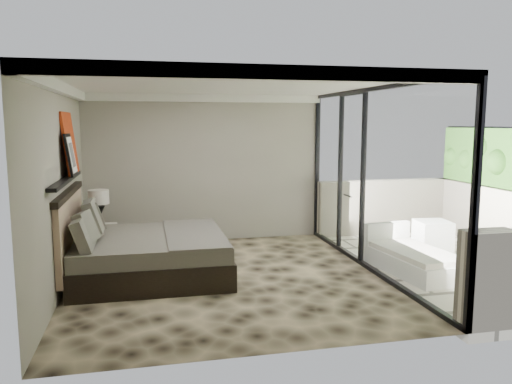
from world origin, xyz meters
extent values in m
plane|color=black|center=(0.00, 0.00, 0.00)|extent=(5.00, 5.00, 0.00)
cube|color=silver|center=(0.00, 0.00, 2.79)|extent=(4.50, 5.00, 0.02)
cube|color=gray|center=(0.00, 2.49, 1.40)|extent=(4.50, 0.02, 2.80)
cube|color=gray|center=(-2.24, 0.00, 1.40)|extent=(0.02, 5.00, 2.80)
cube|color=white|center=(2.25, 0.00, 1.40)|extent=(0.08, 5.00, 2.80)
cube|color=beige|center=(3.75, 0.00, -0.06)|extent=(3.00, 5.00, 0.12)
cube|color=black|center=(-2.18, 0.10, 1.50)|extent=(0.12, 2.20, 0.05)
cube|color=black|center=(-1.07, 0.39, 0.19)|extent=(2.21, 2.10, 0.38)
cube|color=#5C584D|center=(-1.07, 0.39, 0.49)|extent=(2.15, 2.04, 0.23)
cube|color=#4F4E44|center=(-0.44, 0.39, 0.61)|extent=(0.84, 2.08, 0.03)
cube|color=#93785D|center=(-2.20, 0.39, 0.74)|extent=(0.08, 2.20, 1.05)
cube|color=black|center=(-1.93, 1.74, 0.29)|extent=(0.59, 0.59, 0.58)
cone|color=black|center=(-1.91, 1.68, 0.61)|extent=(0.20, 0.20, 0.18)
cone|color=black|center=(-1.91, 1.68, 0.79)|extent=(0.20, 0.20, 0.18)
cylinder|color=beige|center=(-1.91, 1.68, 1.03)|extent=(0.34, 0.34, 0.24)
cube|color=#B9530F|center=(-2.19, 0.72, 1.97)|extent=(0.13, 0.90, 0.90)
cube|color=black|center=(-2.14, 0.37, 1.82)|extent=(0.11, 0.50, 0.60)
cube|color=silver|center=(3.82, 0.75, 0.28)|extent=(0.61, 0.61, 0.55)
cube|color=white|center=(2.85, -0.32, 0.14)|extent=(0.98, 1.69, 0.28)
cube|color=beige|center=(2.85, -0.32, 0.32)|extent=(0.93, 1.59, 0.08)
cube|color=white|center=(2.77, 0.43, 0.46)|extent=(0.81, 0.21, 0.35)
camera|label=1|loc=(-1.11, -7.01, 2.27)|focal=35.00mm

